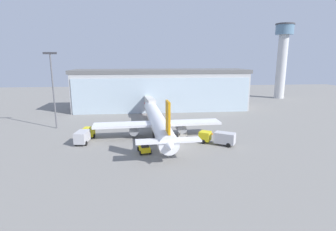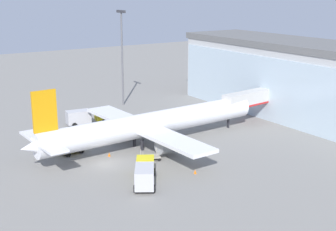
# 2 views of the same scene
# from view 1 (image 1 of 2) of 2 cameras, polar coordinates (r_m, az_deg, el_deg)

# --- Properties ---
(ground) EXTENTS (240.00, 240.00, 0.00)m
(ground) POSITION_cam_1_polar(r_m,az_deg,el_deg) (52.61, 1.74, -6.92)
(ground) COLOR gray
(terminal_building) EXTENTS (59.15, 14.73, 13.71)m
(terminal_building) POSITION_cam_1_polar(r_m,az_deg,el_deg) (90.94, -1.52, 5.70)
(terminal_building) COLOR #B2B2B2
(terminal_building) RESTS_ON ground
(jet_bridge) EXTENTS (3.54, 11.94, 5.69)m
(jet_bridge) POSITION_cam_1_polar(r_m,az_deg,el_deg) (80.22, -4.07, 2.94)
(jet_bridge) COLOR beige
(jet_bridge) RESTS_ON ground
(control_tower) EXTENTS (7.80, 7.80, 31.84)m
(control_tower) POSITION_cam_1_polar(r_m,az_deg,el_deg) (126.51, 23.66, 12.19)
(control_tower) COLOR silver
(control_tower) RESTS_ON ground
(apron_light_mast) EXTENTS (3.20, 0.40, 18.82)m
(apron_light_mast) POSITION_cam_1_polar(r_m,az_deg,el_deg) (70.51, -23.80, 6.26)
(apron_light_mast) COLOR #59595E
(apron_light_mast) RESTS_ON ground
(airplane) EXTENTS (28.62, 40.08, 10.49)m
(airplane) POSITION_cam_1_polar(r_m,az_deg,el_deg) (59.91, -2.34, -1.24)
(airplane) COLOR silver
(airplane) RESTS_ON ground
(catering_truck) EXTENTS (3.27, 7.52, 2.65)m
(catering_truck) POSITION_cam_1_polar(r_m,az_deg,el_deg) (58.20, -17.74, -4.10)
(catering_truck) COLOR yellow
(catering_truck) RESTS_ON ground
(fuel_truck) EXTENTS (7.38, 5.68, 2.65)m
(fuel_truck) POSITION_cam_1_polar(r_m,az_deg,el_deg) (54.87, 10.89, -4.71)
(fuel_truck) COLOR yellow
(fuel_truck) RESTS_ON ground
(baggage_cart) EXTENTS (2.37, 3.15, 1.50)m
(baggage_cart) POSITION_cam_1_polar(r_m,az_deg,el_deg) (58.06, 3.22, -4.55)
(baggage_cart) COLOR #9E998C
(baggage_cart) RESTS_ON ground
(pushback_tug) EXTENTS (2.68, 3.48, 2.30)m
(pushback_tug) POSITION_cam_1_polar(r_m,az_deg,el_deg) (49.54, -5.17, -7.01)
(pushback_tug) COLOR yellow
(pushback_tug) RESTS_ON ground
(safety_cone_nose) EXTENTS (0.36, 0.36, 0.55)m
(safety_cone_nose) POSITION_cam_1_polar(r_m,az_deg,el_deg) (53.84, -0.89, -6.15)
(safety_cone_nose) COLOR orange
(safety_cone_nose) RESTS_ON ground
(safety_cone_wingtip) EXTENTS (0.36, 0.36, 0.55)m
(safety_cone_wingtip) POSITION_cam_1_polar(r_m,az_deg,el_deg) (61.84, 9.57, -3.87)
(safety_cone_wingtip) COLOR orange
(safety_cone_wingtip) RESTS_ON ground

